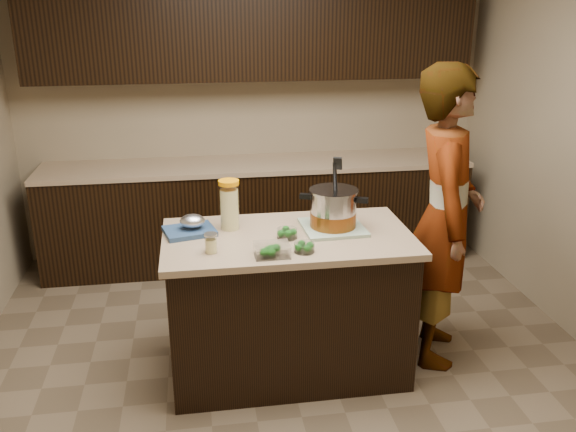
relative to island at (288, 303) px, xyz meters
name	(u,v)px	position (x,y,z in m)	size (l,w,h in m)	color
ground_plane	(288,367)	(0.00, 0.00, -0.45)	(4.00, 4.00, 0.00)	brown
room_shell	(288,95)	(0.00, 0.00, 1.26)	(4.04, 4.04, 2.72)	tan
back_cabinets	(256,156)	(0.00, 1.74, 0.49)	(3.60, 0.63, 2.33)	black
island	(288,303)	(0.00, 0.00, 0.00)	(1.46, 0.81, 0.90)	black
dish_towel	(333,227)	(0.28, 0.06, 0.46)	(0.36, 0.36, 0.02)	#608E68
stock_pot	(333,211)	(0.28, 0.06, 0.56)	(0.39, 0.38, 0.41)	#B7B7BC
lemonade_pitcher	(229,207)	(-0.33, 0.16, 0.59)	(0.15, 0.15, 0.30)	#E1D689
mason_jar	(211,244)	(-0.45, -0.19, 0.50)	(0.09, 0.09, 0.12)	#E1D689
broccoli_tub_left	(287,234)	(-0.01, -0.04, 0.47)	(0.14, 0.14, 0.06)	silver
broccoli_tub_right	(304,248)	(0.05, -0.26, 0.47)	(0.12, 0.12, 0.05)	silver
broccoli_tub_rect	(272,251)	(-0.13, -0.28, 0.48)	(0.19, 0.14, 0.07)	silver
blue_tray	(191,227)	(-0.56, 0.12, 0.49)	(0.33, 0.29, 0.11)	navy
person	(445,218)	(0.98, 0.04, 0.48)	(0.68, 0.45, 1.87)	gray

